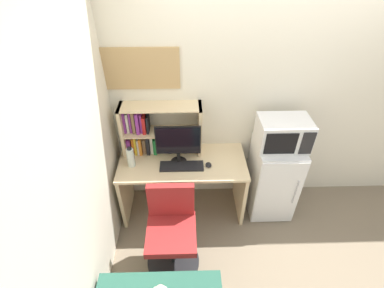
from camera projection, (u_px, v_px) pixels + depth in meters
wall_back at (305, 98)px, 2.87m from camera, size 6.40×0.04×2.60m
wall_left at (47, 241)px, 1.54m from camera, size 0.04×4.40×2.60m
desk at (183, 176)px, 3.06m from camera, size 1.34×0.60×0.74m
hutch_bookshelf at (150, 130)px, 2.91m from camera, size 0.83×0.23×0.56m
monitor at (178, 143)px, 2.76m from camera, size 0.45×0.17×0.45m
keyboard at (182, 166)px, 2.85m from camera, size 0.45×0.15×0.02m
computer_mouse at (208, 165)px, 2.86m from camera, size 0.06×0.08×0.03m
water_bottle at (131, 157)px, 2.81m from camera, size 0.08×0.08×0.23m
mini_fridge at (272, 178)px, 3.13m from camera, size 0.47×0.52×0.92m
microwave at (283, 133)px, 2.76m from camera, size 0.50×0.35×0.31m
desk_chair at (172, 234)px, 2.62m from camera, size 0.52×0.52×0.90m
wall_corkboard at (140, 69)px, 2.61m from camera, size 0.74×0.02×0.40m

